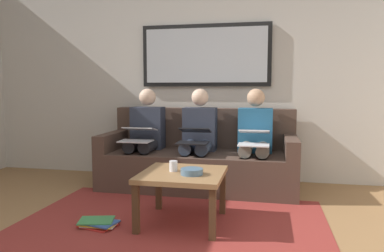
% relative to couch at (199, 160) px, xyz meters
% --- Properties ---
extents(wall_rear, '(6.00, 0.12, 2.60)m').
position_rel_couch_xyz_m(wall_rear, '(0.00, -0.48, 0.99)').
color(wall_rear, beige).
rests_on(wall_rear, ground_plane).
extents(area_rug, '(2.60, 1.80, 0.01)m').
position_rel_couch_xyz_m(area_rug, '(0.00, 1.27, -0.31)').
color(area_rug, maroon).
rests_on(area_rug, ground_plane).
extents(couch, '(2.20, 0.90, 0.90)m').
position_rel_couch_xyz_m(couch, '(0.00, 0.00, 0.00)').
color(couch, '#4C382D').
rests_on(couch, ground_plane).
extents(framed_mirror, '(1.61, 0.05, 0.77)m').
position_rel_couch_xyz_m(framed_mirror, '(0.00, -0.39, 1.24)').
color(framed_mirror, black).
extents(coffee_table, '(0.69, 0.69, 0.44)m').
position_rel_couch_xyz_m(coffee_table, '(-0.09, 1.22, 0.07)').
color(coffee_table, olive).
rests_on(coffee_table, ground_plane).
extents(cup, '(0.07, 0.07, 0.09)m').
position_rel_couch_xyz_m(cup, '(-0.01, 1.20, 0.18)').
color(cup, silver).
rests_on(cup, coffee_table).
extents(bowl, '(0.18, 0.18, 0.05)m').
position_rel_couch_xyz_m(bowl, '(-0.18, 1.29, 0.16)').
color(bowl, slate).
rests_on(bowl, coffee_table).
extents(person_left, '(0.38, 0.58, 1.14)m').
position_rel_couch_xyz_m(person_left, '(-0.64, 0.07, 0.30)').
color(person_left, '#235B84').
rests_on(person_left, couch).
extents(laptop_white, '(0.32, 0.38, 0.16)m').
position_rel_couch_xyz_m(laptop_white, '(-0.64, 0.31, 0.32)').
color(laptop_white, white).
extents(person_middle, '(0.38, 0.58, 1.14)m').
position_rel_couch_xyz_m(person_middle, '(0.00, 0.07, 0.30)').
color(person_middle, '#2D3342').
rests_on(person_middle, couch).
extents(laptop_black, '(0.33, 0.38, 0.16)m').
position_rel_couch_xyz_m(laptop_black, '(0.00, 0.30, 0.32)').
color(laptop_black, black).
extents(person_right, '(0.38, 0.58, 1.14)m').
position_rel_couch_xyz_m(person_right, '(0.64, 0.07, 0.30)').
color(person_right, '#2D3342').
rests_on(person_right, couch).
extents(laptop_silver, '(0.35, 0.37, 0.15)m').
position_rel_couch_xyz_m(laptop_silver, '(0.64, 0.31, 0.32)').
color(laptop_silver, silver).
extents(magazine_stack, '(0.35, 0.27, 0.05)m').
position_rel_couch_xyz_m(magazine_stack, '(0.58, 1.44, -0.28)').
color(magazine_stack, red).
rests_on(magazine_stack, ground_plane).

